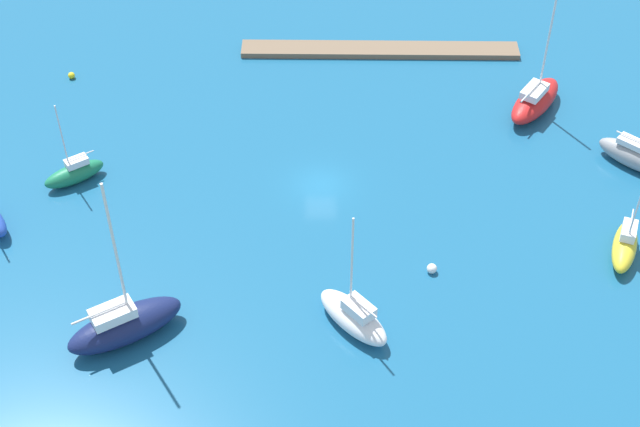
{
  "coord_description": "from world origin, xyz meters",
  "views": [
    {
      "loc": [
        -0.66,
        55.4,
        48.51
      ],
      "look_at": [
        0.0,
        4.95,
        1.5
      ],
      "focal_mm": 52.13,
      "sensor_mm": 36.0,
      "label": 1
    }
  ],
  "objects": [
    {
      "name": "sailboat_green_lone_north",
      "position": [
        19.5,
        -0.17,
        0.88
      ],
      "size": [
        4.95,
        4.1,
        7.55
      ],
      "rotation": [
        0.0,
        0.0,
        0.61
      ],
      "color": "#19724C",
      "rests_on": "water"
    },
    {
      "name": "sailboat_gray_outer_mooring",
      "position": [
        -25.23,
        -2.67,
        1.05
      ],
      "size": [
        6.0,
        5.52,
        9.36
      ],
      "rotation": [
        0.0,
        0.0,
        2.43
      ],
      "color": "gray",
      "rests_on": "water"
    },
    {
      "name": "mooring_buoy_yellow",
      "position": [
        22.82,
        -14.42,
        0.31
      ],
      "size": [
        0.62,
        0.62,
        0.62
      ],
      "primitive_type": "sphere",
      "color": "yellow",
      "rests_on": "water"
    },
    {
      "name": "sailboat_red_off_beacon",
      "position": [
        -18.36,
        -10.02,
        1.19
      ],
      "size": [
        6.36,
        7.59,
        12.94
      ],
      "rotation": [
        0.0,
        0.0,
        4.11
      ],
      "color": "red",
      "rests_on": "water"
    },
    {
      "name": "water",
      "position": [
        0.0,
        0.0,
        0.0
      ],
      "size": [
        160.0,
        160.0,
        0.0
      ],
      "primitive_type": "plane",
      "color": "#19567F",
      "rests_on": "ground"
    },
    {
      "name": "mooring_buoy_white",
      "position": [
        -8.07,
        9.42,
        0.37
      ],
      "size": [
        0.74,
        0.74,
        0.74
      ],
      "primitive_type": "sphere",
      "color": "white",
      "rests_on": "water"
    },
    {
      "name": "pier_dock",
      "position": [
        -5.32,
        -19.07,
        0.26
      ],
      "size": [
        26.03,
        2.42,
        0.52
      ],
      "primitive_type": "cube",
      "color": "brown",
      "rests_on": "ground"
    },
    {
      "name": "sailboat_yellow_lone_south",
      "position": [
        -22.17,
        7.46,
        0.98
      ],
      "size": [
        3.4,
        5.69,
        8.47
      ],
      "rotation": [
        0.0,
        0.0,
        1.23
      ],
      "color": "yellow",
      "rests_on": "water"
    },
    {
      "name": "sailboat_navy_near_pier",
      "position": [
        12.81,
        15.66,
        1.33
      ],
      "size": [
        8.2,
        6.46,
        13.46
      ],
      "rotation": [
        0.0,
        0.0,
        3.69
      ],
      "color": "#141E4C",
      "rests_on": "water"
    },
    {
      "name": "sailboat_white_far_south",
      "position": [
        -2.39,
        14.58,
        1.08
      ],
      "size": [
        5.7,
        5.99,
        9.86
      ],
      "rotation": [
        0.0,
        0.0,
        5.45
      ],
      "color": "white",
      "rests_on": "water"
    }
  ]
}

